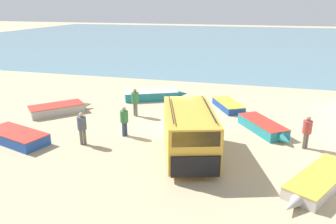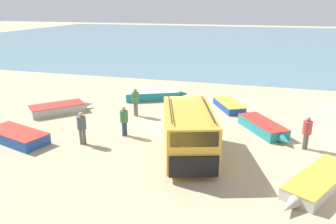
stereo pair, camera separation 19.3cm
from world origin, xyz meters
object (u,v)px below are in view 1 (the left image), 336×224
(fishing_rowboat_1, at_px, (15,136))
(fisherman_1, at_px, (82,126))
(parked_van, at_px, (189,132))
(fishing_rowboat_0, at_px, (153,95))
(fishing_rowboat_3, at_px, (264,127))
(fishing_rowboat_5, at_px, (319,181))
(fisherman_3, at_px, (124,119))
(fishing_rowboat_4, at_px, (59,109))
(fisherman_0, at_px, (307,129))
(fisherman_2, at_px, (135,100))
(fishing_rowboat_2, at_px, (227,105))

(fishing_rowboat_1, distance_m, fisherman_1, 3.81)
(fishing_rowboat_1, bearing_deg, parked_van, -159.33)
(fishing_rowboat_0, distance_m, fishing_rowboat_1, 10.76)
(fishing_rowboat_3, relative_size, fishing_rowboat_5, 0.82)
(fishing_rowboat_3, bearing_deg, parked_van, -73.27)
(fishing_rowboat_3, distance_m, fisherman_1, 10.09)
(fishing_rowboat_1, xyz_separation_m, fishing_rowboat_5, (14.89, -0.65, -0.04))
(fisherman_1, bearing_deg, fisherman_3, 113.18)
(parked_van, height_order, fishing_rowboat_1, parked_van)
(fishing_rowboat_4, distance_m, fisherman_1, 6.04)
(fishing_rowboat_1, xyz_separation_m, fisherman_0, (14.79, 3.14, 0.73))
(fishing_rowboat_3, height_order, fishing_rowboat_5, fishing_rowboat_3)
(fisherman_0, bearing_deg, fishing_rowboat_1, 60.89)
(parked_van, relative_size, fisherman_2, 2.95)
(fishing_rowboat_4, relative_size, fisherman_3, 2.21)
(fishing_rowboat_3, bearing_deg, fisherman_0, 15.22)
(parked_van, bearing_deg, fishing_rowboat_4, -130.93)
(parked_van, distance_m, fishing_rowboat_1, 9.36)
(fishing_rowboat_3, distance_m, fishing_rowboat_4, 13.31)
(fisherman_0, distance_m, fisherman_2, 10.39)
(fishing_rowboat_5, bearing_deg, fisherman_1, -65.69)
(fisherman_2, height_order, fisherman_3, fisherman_2)
(fishing_rowboat_1, distance_m, fishing_rowboat_3, 13.69)
(fisherman_3, bearing_deg, parked_van, -172.22)
(fishing_rowboat_1, bearing_deg, fisherman_3, -140.33)
(fishing_rowboat_3, bearing_deg, fisherman_1, -98.40)
(fishing_rowboat_0, relative_size, fishing_rowboat_4, 1.30)
(parked_van, distance_m, fisherman_1, 5.61)
(fishing_rowboat_5, height_order, fisherman_2, fisherman_2)
(fishing_rowboat_2, relative_size, fisherman_0, 2.15)
(parked_van, distance_m, fisherman_3, 4.28)
(fishing_rowboat_0, bearing_deg, fishing_rowboat_3, -55.76)
(fishing_rowboat_5, height_order, fisherman_1, fisherman_1)
(fishing_rowboat_0, xyz_separation_m, fishing_rowboat_3, (8.16, -4.81, -0.03))
(fishing_rowboat_2, relative_size, fishing_rowboat_5, 0.77)
(fishing_rowboat_3, height_order, fisherman_0, fisherman_0)
(fisherman_2, bearing_deg, fishing_rowboat_3, -60.42)
(fishing_rowboat_3, xyz_separation_m, fisherman_0, (2.01, -1.76, 0.72))
(fishing_rowboat_2, relative_size, fishing_rowboat_3, 0.93)
(fisherman_1, bearing_deg, fishing_rowboat_0, 151.88)
(fishing_rowboat_0, bearing_deg, fisherman_2, -114.09)
(fishing_rowboat_4, xyz_separation_m, fisherman_1, (4.21, -4.26, 0.76))
(fishing_rowboat_2, relative_size, fisherman_1, 2.09)
(fishing_rowboat_1, bearing_deg, fisherman_1, -154.01)
(fishing_rowboat_0, height_order, fishing_rowboat_3, fishing_rowboat_0)
(fishing_rowboat_2, bearing_deg, fishing_rowboat_3, -176.73)
(parked_van, bearing_deg, fishing_rowboat_5, 58.73)
(fishing_rowboat_4, bearing_deg, fisherman_0, -52.62)
(fishing_rowboat_3, relative_size, fisherman_0, 2.30)
(fishing_rowboat_4, bearing_deg, fishing_rowboat_1, -129.95)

